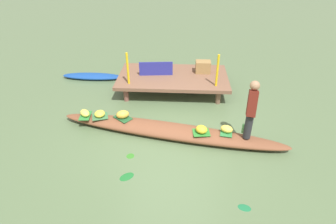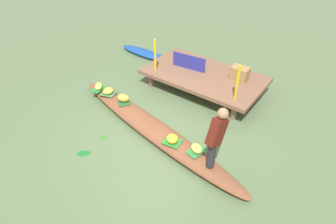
{
  "view_description": "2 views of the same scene",
  "coord_description": "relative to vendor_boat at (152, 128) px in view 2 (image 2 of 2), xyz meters",
  "views": [
    {
      "loc": [
        0.27,
        -5.19,
        3.84
      ],
      "look_at": [
        -0.06,
        0.33,
        0.42
      ],
      "focal_mm": 29.63,
      "sensor_mm": 36.0,
      "label": 1
    },
    {
      "loc": [
        3.29,
        -3.88,
        4.4
      ],
      "look_at": [
        0.12,
        0.44,
        0.37
      ],
      "focal_mm": 31.27,
      "sensor_mm": 36.0,
      "label": 2
    }
  ],
  "objects": [
    {
      "name": "market_banner",
      "position": [
        -0.53,
        2.3,
        0.55
      ],
      "size": [
        0.97,
        0.13,
        0.41
      ],
      "primitive_type": "cube",
      "rotation": [
        0.0,
        0.0,
        0.1
      ],
      "color": "navy",
      "rests_on": "dock_platform"
    },
    {
      "name": "leaf_mat_0",
      "position": [
        -1.69,
        0.31,
        0.13
      ],
      "size": [
        0.45,
        0.42,
        0.01
      ],
      "primitive_type": "cube",
      "rotation": [
        0.0,
        0.0,
        0.31
      ],
      "color": "#3B6E42",
      "rests_on": "vendor_boat"
    },
    {
      "name": "dock_platform",
      "position": [
        -0.03,
        2.3,
        0.29
      ],
      "size": [
        3.2,
        1.8,
        0.48
      ],
      "color": "brown",
      "rests_on": "ground"
    },
    {
      "name": "moored_boat",
      "position": [
        -2.68,
        2.96,
        -0.04
      ],
      "size": [
        1.97,
        0.48,
        0.17
      ],
      "primitive_type": "ellipsoid",
      "rotation": [
        0.0,
        0.0,
        -0.01
      ],
      "color": "#184395",
      "rests_on": "ground"
    },
    {
      "name": "leaf_mat_3",
      "position": [
        -2.06,
        0.32,
        0.13
      ],
      "size": [
        0.28,
        0.44,
        0.01
      ],
      "primitive_type": "cube",
      "rotation": [
        0.0,
        0.0,
        1.66
      ],
      "color": "#2C7D35",
      "rests_on": "vendor_boat"
    },
    {
      "name": "leaf_mat_4",
      "position": [
        1.26,
        -0.15,
        0.13
      ],
      "size": [
        0.31,
        0.41,
        0.01
      ],
      "primitive_type": "cube",
      "rotation": [
        0.0,
        0.0,
        1.41
      ],
      "color": "#2E7A3D",
      "rests_on": "vendor_boat"
    },
    {
      "name": "vendor_person",
      "position": [
        1.68,
        -0.24,
        0.83
      ],
      "size": [
        0.26,
        0.45,
        1.24
      ],
      "color": "#28282D",
      "rests_on": "vendor_boat"
    },
    {
      "name": "drifting_plant_1",
      "position": [
        -0.79,
        -0.79,
        -0.12
      ],
      "size": [
        0.22,
        0.22,
        0.01
      ],
      "primitive_type": "ellipsoid",
      "rotation": [
        0.0,
        0.0,
        2.77
      ],
      "color": "#307623",
      "rests_on": "ground"
    },
    {
      "name": "leaf_mat_2",
      "position": [
        0.71,
        -0.21,
        0.13
      ],
      "size": [
        0.4,
        0.35,
        0.01
      ],
      "primitive_type": "cube",
      "rotation": [
        0.0,
        0.0,
        0.12
      ],
      "color": "#2C7B2C",
      "rests_on": "vendor_boat"
    },
    {
      "name": "leaf_mat_1",
      "position": [
        -1.13,
        0.28,
        0.13
      ],
      "size": [
        0.5,
        0.48,
        0.01
      ],
      "primitive_type": "cube",
      "rotation": [
        0.0,
        0.0,
        2.46
      ],
      "color": "#21522A",
      "rests_on": "vendor_boat"
    },
    {
      "name": "railing_post_west",
      "position": [
        -1.23,
        1.7,
        0.79
      ],
      "size": [
        0.06,
        0.06,
        0.89
      ],
      "primitive_type": "cylinder",
      "color": "yellow",
      "rests_on": "dock_platform"
    },
    {
      "name": "railing_post_east",
      "position": [
        1.17,
        1.7,
        0.79
      ],
      "size": [
        0.06,
        0.06,
        0.89
      ],
      "primitive_type": "cylinder",
      "color": "yellow",
      "rests_on": "dock_platform"
    },
    {
      "name": "banana_bunch_3",
      "position": [
        -2.06,
        0.32,
        0.2
      ],
      "size": [
        0.34,
        0.35,
        0.15
      ],
      "primitive_type": "ellipsoid",
      "rotation": [
        0.0,
        0.0,
        5.45
      ],
      "color": "#F9E455",
      "rests_on": "vendor_boat"
    },
    {
      "name": "water_bottle",
      "position": [
        1.62,
        -0.15,
        0.24
      ],
      "size": [
        0.06,
        0.06,
        0.22
      ],
      "primitive_type": "cylinder",
      "color": "#58B15D",
      "rests_on": "vendor_boat"
    },
    {
      "name": "produce_crate",
      "position": [
        0.86,
        2.59,
        0.53
      ],
      "size": [
        0.44,
        0.33,
        0.35
      ],
      "primitive_type": "cube",
      "rotation": [
        0.0,
        0.0,
        0.01
      ],
      "color": "olive",
      "rests_on": "dock_platform"
    },
    {
      "name": "banana_bunch_4",
      "position": [
        1.26,
        -0.15,
        0.21
      ],
      "size": [
        0.33,
        0.3,
        0.15
      ],
      "primitive_type": "ellipsoid",
      "rotation": [
        0.0,
        0.0,
        2.68
      ],
      "color": "#ECD04E",
      "rests_on": "vendor_boat"
    },
    {
      "name": "banana_bunch_1",
      "position": [
        -1.13,
        0.28,
        0.23
      ],
      "size": [
        0.36,
        0.3,
        0.19
      ],
      "primitive_type": "ellipsoid",
      "rotation": [
        0.0,
        0.0,
        3.5
      ],
      "color": "gold",
      "rests_on": "vendor_boat"
    },
    {
      "name": "banana_bunch_0",
      "position": [
        -1.69,
        0.31,
        0.2
      ],
      "size": [
        0.25,
        0.27,
        0.15
      ],
      "primitive_type": "ellipsoid",
      "rotation": [
        0.0,
        0.0,
        4.68
      ],
      "color": "yellow",
      "rests_on": "vendor_boat"
    },
    {
      "name": "vendor_boat",
      "position": [
        0.0,
        0.0,
        0.0
      ],
      "size": [
        5.34,
        1.59,
        0.25
      ],
      "primitive_type": "ellipsoid",
      "rotation": [
        0.0,
        0.0,
        -0.19
      ],
      "color": "brown",
      "rests_on": "ground"
    },
    {
      "name": "canal_water",
      "position": [
        0.0,
        0.0,
        -0.13
      ],
      "size": [
        40.0,
        40.0,
        0.0
      ],
      "primitive_type": "plane",
      "color": "#536A46",
      "rests_on": "ground"
    },
    {
      "name": "banana_bunch_2",
      "position": [
        0.71,
        -0.21,
        0.21
      ],
      "size": [
        0.35,
        0.34,
        0.17
      ],
      "primitive_type": "ellipsoid",
      "rotation": [
        0.0,
        0.0,
        5.65
      ],
      "color": "gold",
      "rests_on": "vendor_boat"
    },
    {
      "name": "drifting_plant_0",
      "position": [
        -0.75,
        -1.39,
        -0.12
      ],
      "size": [
        0.35,
        0.34,
        0.01
      ],
      "primitive_type": "ellipsoid",
      "rotation": [
        0.0,
        0.0,
        0.72
      ],
      "color": "#1C672A",
      "rests_on": "ground"
    }
  ]
}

